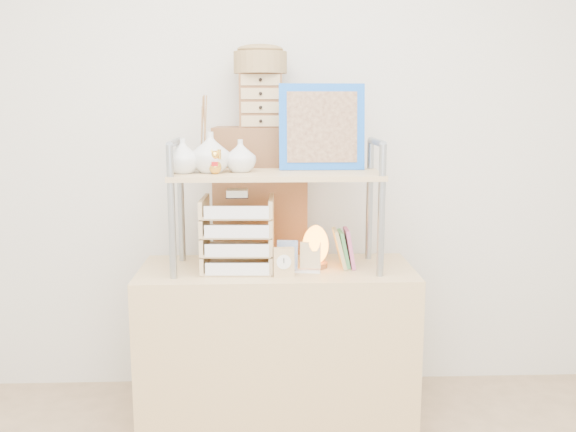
# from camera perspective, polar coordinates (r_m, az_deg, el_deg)

# --- Properties ---
(room_shell) EXTENTS (3.42, 3.41, 2.61)m
(room_shell) POSITION_cam_1_polar(r_m,az_deg,el_deg) (1.94, -0.59, 16.73)
(room_shell) COLOR silver
(room_shell) RESTS_ON ground
(desk) EXTENTS (1.20, 0.50, 0.75)m
(desk) POSITION_cam_1_polar(r_m,az_deg,el_deg) (2.95, -1.00, -11.69)
(desk) COLOR tan
(desk) RESTS_ON ground
(cabinet) EXTENTS (0.46, 0.26, 1.35)m
(cabinet) POSITION_cam_1_polar(r_m,az_deg,el_deg) (3.21, -2.34, -4.23)
(cabinet) COLOR brown
(cabinet) RESTS_ON ground
(hutch) EXTENTS (0.91, 0.34, 0.80)m
(hutch) POSITION_cam_1_polar(r_m,az_deg,el_deg) (2.76, -2.92, 4.56)
(hutch) COLOR gray
(hutch) RESTS_ON desk
(letter_tray) EXTENTS (0.30, 0.28, 0.35)m
(letter_tray) POSITION_cam_1_polar(r_m,az_deg,el_deg) (2.77, -4.47, -1.97)
(letter_tray) COLOR tan
(letter_tray) RESTS_ON desk
(salt_lamp) EXTENTS (0.12, 0.12, 0.19)m
(salt_lamp) POSITION_cam_1_polar(r_m,az_deg,el_deg) (2.82, 2.45, -2.68)
(salt_lamp) COLOR brown
(salt_lamp) RESTS_ON desk
(desk_clock) EXTENTS (0.09, 0.05, 0.12)m
(desk_clock) POSITION_cam_1_polar(r_m,az_deg,el_deg) (2.68, -0.38, -4.12)
(desk_clock) COLOR tan
(desk_clock) RESTS_ON desk
(postcard_stand) EXTENTS (0.19, 0.07, 0.14)m
(postcard_stand) POSITION_cam_1_polar(r_m,az_deg,el_deg) (2.76, 0.93, -4.16)
(postcard_stand) COLOR white
(postcard_stand) RESTS_ON desk
(drawer_chest) EXTENTS (0.20, 0.16, 0.25)m
(drawer_chest) POSITION_cam_1_polar(r_m,az_deg,el_deg) (3.08, -2.45, 10.22)
(drawer_chest) COLOR brown
(drawer_chest) RESTS_ON cabinet
(woven_basket) EXTENTS (0.25, 0.25, 0.10)m
(woven_basket) POSITION_cam_1_polar(r_m,az_deg,el_deg) (3.09, -2.48, 13.47)
(woven_basket) COLOR olive
(woven_basket) RESTS_ON drawer_chest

